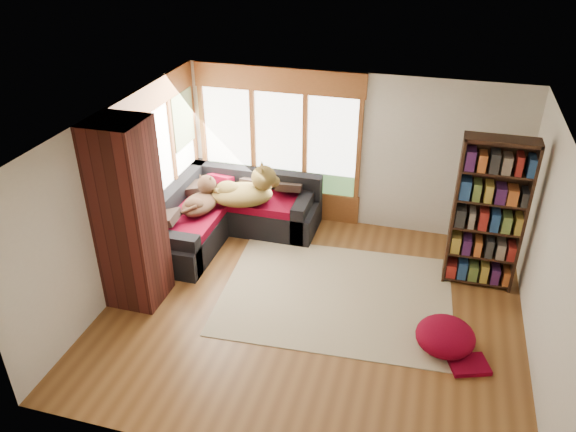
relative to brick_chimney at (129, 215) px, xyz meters
The scene contains 17 objects.
floor 2.75m from the brick_chimney, ahead, with size 5.50×5.50×0.00m, color brown.
ceiling 2.75m from the brick_chimney, ahead, with size 5.50×5.50×0.00m, color white.
wall_back 3.73m from the brick_chimney, 49.90° to the left, with size 5.50×0.04×2.60m, color silver.
wall_front 3.22m from the brick_chimney, 41.86° to the right, with size 5.50×0.04×2.60m, color silver.
wall_left 0.49m from the brick_chimney, 135.00° to the left, with size 0.04×5.00×2.60m, color silver.
wall_right 5.16m from the brick_chimney, ahead, with size 0.04×5.00×2.60m, color silver.
windows_back 3.07m from the brick_chimney, 66.95° to the left, with size 2.82×0.10×1.90m.
windows_left 1.58m from the brick_chimney, 101.66° to the left, with size 0.10×2.62×1.90m.
roller_blind 2.44m from the brick_chimney, 96.95° to the left, with size 0.03×0.72×0.90m, color gray.
brick_chimney is the anchor object (origin of this frame).
sectional_sofa 2.32m from the brick_chimney, 77.71° to the left, with size 2.20×2.20×0.80m.
area_rug 3.04m from the brick_chimney, 15.78° to the left, with size 3.19×2.44×0.01m, color #ECE1C7.
bookshelf 4.82m from the brick_chimney, 19.54° to the left, with size 0.96×0.32×2.23m.
pouf 4.28m from the brick_chimney, ahead, with size 0.73×0.73×0.39m, color maroon.
dog_tan 2.22m from the brick_chimney, 64.72° to the left, with size 1.16×0.92×0.57m.
dog_brindle 1.71m from the brick_chimney, 79.65° to the left, with size 0.54×0.83×0.43m.
throw_pillows 2.31m from the brick_chimney, 77.57° to the left, with size 1.98×1.68×0.45m.
Camera 1 is at (1.29, -5.90, 4.88)m, focal length 35.00 mm.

